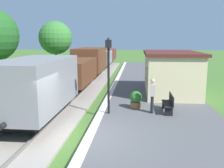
# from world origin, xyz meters

# --- Properties ---
(ground_plane) EXTENTS (160.00, 160.00, 0.00)m
(ground_plane) POSITION_xyz_m (0.00, 0.00, 0.00)
(ground_plane) COLOR #47702D
(platform_slab) EXTENTS (6.00, 60.00, 0.25)m
(platform_slab) POSITION_xyz_m (3.20, 0.00, 0.12)
(platform_slab) COLOR #565659
(platform_slab) RESTS_ON ground
(platform_edge_stripe) EXTENTS (0.36, 60.00, 0.01)m
(platform_edge_stripe) POSITION_xyz_m (0.40, 0.00, 0.25)
(platform_edge_stripe) COLOR silver
(platform_edge_stripe) RESTS_ON platform_slab
(track_ballast) EXTENTS (3.80, 60.00, 0.12)m
(track_ballast) POSITION_xyz_m (-2.40, 0.00, 0.06)
(track_ballast) COLOR #9E9389
(track_ballast) RESTS_ON ground
(rail_near) EXTENTS (0.07, 60.00, 0.14)m
(rail_near) POSITION_xyz_m (-1.68, 0.00, 0.19)
(rail_near) COLOR slate
(rail_near) RESTS_ON track_ballast
(rail_far) EXTENTS (0.07, 60.00, 0.14)m
(rail_far) POSITION_xyz_m (-3.12, 0.00, 0.19)
(rail_far) COLOR slate
(rail_far) RESTS_ON track_ballast
(freight_train) EXTENTS (2.50, 32.60, 2.72)m
(freight_train) POSITION_xyz_m (-2.40, 14.40, 1.53)
(freight_train) COLOR gray
(freight_train) RESTS_ON rail_near
(station_hut) EXTENTS (3.50, 5.80, 2.78)m
(station_hut) POSITION_xyz_m (4.40, 7.90, 1.65)
(station_hut) COLOR beige
(station_hut) RESTS_ON platform_slab
(bench_near_hut) EXTENTS (0.42, 1.50, 0.91)m
(bench_near_hut) POSITION_xyz_m (3.76, 3.38, 0.72)
(bench_near_hut) COLOR black
(bench_near_hut) RESTS_ON platform_slab
(bench_down_platform) EXTENTS (0.42, 1.50, 0.91)m
(bench_down_platform) POSITION_xyz_m (3.76, 12.19, 0.72)
(bench_down_platform) COLOR black
(bench_down_platform) RESTS_ON platform_slab
(person_waiting) EXTENTS (0.26, 0.39, 1.71)m
(person_waiting) POSITION_xyz_m (2.92, 3.22, 1.18)
(person_waiting) COLOR black
(person_waiting) RESTS_ON platform_slab
(potted_planter) EXTENTS (0.64, 0.64, 0.92)m
(potted_planter) POSITION_xyz_m (2.12, 3.97, 0.72)
(potted_planter) COLOR brown
(potted_planter) RESTS_ON platform_slab
(lamp_post_near) EXTENTS (0.28, 0.28, 3.70)m
(lamp_post_near) POSITION_xyz_m (0.80, 2.90, 2.80)
(lamp_post_near) COLOR black
(lamp_post_near) RESTS_ON platform_slab
(tree_field_left) EXTENTS (3.87, 3.87, 5.92)m
(tree_field_left) POSITION_xyz_m (-7.37, 19.66, 3.97)
(tree_field_left) COLOR #4C3823
(tree_field_left) RESTS_ON ground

